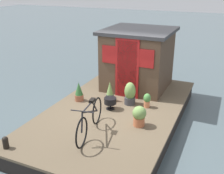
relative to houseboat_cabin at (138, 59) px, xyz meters
name	(u,v)px	position (x,y,z in m)	size (l,w,h in m)	color
ground_plane	(115,123)	(-1.82, 0.00, -1.41)	(60.00, 60.00, 0.00)	#4C5B60
houseboat_deck	(115,116)	(-1.82, 0.00, -1.18)	(5.86, 3.35, 0.46)	brown
houseboat_cabin	(138,59)	(0.00, 0.00, 0.00)	(2.10, 2.08, 1.88)	#4C3828
bicycle	(90,119)	(-3.26, -0.01, -0.58)	(1.70, 0.50, 0.80)	black
potted_plant_mint	(110,92)	(-1.40, 0.34, -0.67)	(0.23, 0.23, 0.59)	#38383D
potted_plant_sage	(130,94)	(-1.38, -0.27, -0.64)	(0.31, 0.31, 0.65)	#38383D
potted_plant_lavender	(79,92)	(-1.76, 1.16, -0.68)	(0.25, 0.25, 0.56)	#935138
potted_plant_thyme	(139,116)	(-2.45, -0.90, -0.68)	(0.33, 0.33, 0.51)	#B2603D
potted_plant_rosemary	(147,100)	(-1.39, -0.77, -0.73)	(0.20, 0.20, 0.40)	#C6754C
charcoal_grill	(110,101)	(-1.90, 0.11, -0.72)	(0.33, 0.33, 0.33)	black
mooring_bollard	(5,142)	(-4.48, 1.32, -0.80)	(0.13, 0.13, 0.27)	black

